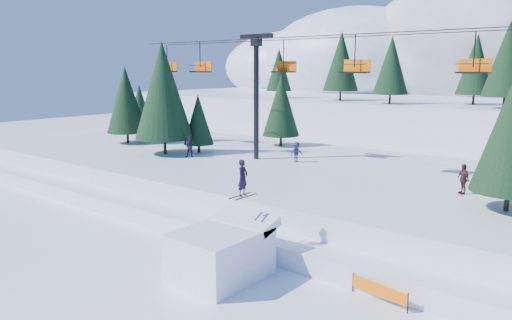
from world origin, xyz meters
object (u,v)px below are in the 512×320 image
Objects in this scene: banner_far at (389,276)px; chairlift at (361,78)px; banner_near at (379,290)px; jump_kicker at (222,251)px.

chairlift is at bearing 123.37° from banner_far.
banner_near and banner_far have the same top height.
chairlift is 16.69× the size of banner_far.
banner_near is 1.00× the size of banner_far.
banner_near is at bearing 17.95° from jump_kicker.
banner_far is (-0.28, 1.65, 0.00)m from banner_near.
chairlift is at bearing 120.90° from banner_near.
banner_far is at bearing 30.07° from jump_kicker.
banner_near is at bearing -80.28° from banner_far.
jump_kicker reaches higher than banner_far.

